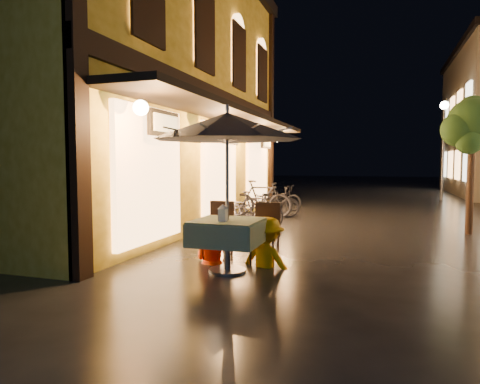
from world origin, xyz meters
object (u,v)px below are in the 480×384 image
(cafe_table, at_px, (227,233))
(patio_umbrella, at_px, (227,126))
(person_yellow, at_px, (267,218))
(bicycle_0, at_px, (246,210))
(table_lantern, at_px, (223,212))
(person_orange, at_px, (213,220))

(cafe_table, distance_m, patio_umbrella, 1.56)
(person_yellow, distance_m, bicycle_0, 4.02)
(table_lantern, height_order, person_orange, person_orange)
(person_yellow, bearing_deg, patio_umbrella, 63.82)
(cafe_table, bearing_deg, person_yellow, 49.27)
(patio_umbrella, distance_m, bicycle_0, 4.70)
(table_lantern, bearing_deg, bicycle_0, 103.27)
(table_lantern, bearing_deg, person_orange, 121.39)
(person_orange, xyz_separation_m, person_yellow, (0.90, 0.02, 0.05))
(table_lantern, distance_m, person_yellow, 0.88)
(person_yellow, relative_size, bicycle_0, 0.91)
(cafe_table, distance_m, person_orange, 0.69)
(cafe_table, bearing_deg, person_orange, 129.55)
(table_lantern, distance_m, bicycle_0, 4.58)
(table_lantern, xyz_separation_m, person_yellow, (0.47, 0.73, -0.17))
(table_lantern, xyz_separation_m, bicycle_0, (-1.05, 4.44, -0.49))
(table_lantern, bearing_deg, patio_umbrella, 90.00)
(patio_umbrella, distance_m, person_orange, 1.60)
(patio_umbrella, relative_size, table_lantern, 9.84)
(table_lantern, bearing_deg, cafe_table, 90.00)
(person_orange, bearing_deg, bicycle_0, -62.47)
(person_yellow, height_order, bicycle_0, person_yellow)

